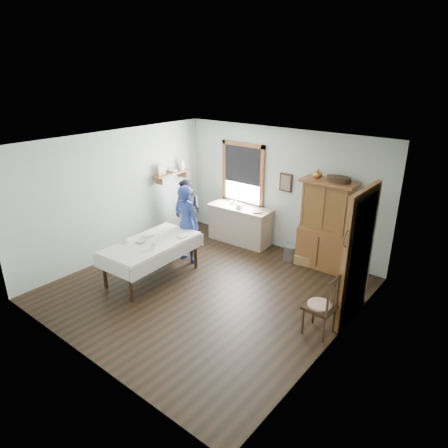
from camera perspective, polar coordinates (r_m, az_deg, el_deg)
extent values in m
cube|color=black|center=(7.58, -2.54, -9.20)|extent=(5.00, 5.00, 0.01)
cube|color=beige|center=(6.62, -2.93, 11.26)|extent=(5.00, 5.00, 0.01)
cube|color=#B2BCAF|center=(8.91, 8.02, 4.85)|extent=(5.00, 0.01, 2.70)
cube|color=#B2BCAF|center=(5.55, -20.21, -6.94)|extent=(5.00, 0.01, 2.70)
cube|color=#B2BCAF|center=(8.76, -15.10, 4.03)|extent=(0.01, 5.00, 2.70)
cube|color=#B2BCAF|center=(5.77, 16.30, -5.30)|extent=(0.01, 5.00, 2.70)
cube|color=white|center=(9.37, 2.78, 7.14)|extent=(1.00, 0.02, 1.30)
cube|color=brown|center=(9.21, 2.76, 11.30)|extent=(1.18, 0.06, 0.09)
cube|color=brown|center=(9.55, 2.62, 3.06)|extent=(1.18, 0.06, 0.09)
cube|color=brown|center=(9.68, 0.07, 7.62)|extent=(0.09, 0.06, 1.48)
cube|color=brown|center=(9.05, 5.48, 6.55)|extent=(0.09, 0.06, 1.48)
cube|color=black|center=(9.29, 2.64, 8.40)|extent=(0.98, 0.03, 0.86)
cube|color=#443C30|center=(6.64, 18.74, -4.88)|extent=(0.03, 0.90, 2.10)
cube|color=brown|center=(6.21, 16.76, -6.49)|extent=(0.08, 0.12, 2.10)
cube|color=brown|center=(7.09, 20.01, -3.33)|extent=(0.08, 0.12, 2.10)
cube|color=brown|center=(6.25, 19.68, 4.37)|extent=(0.08, 1.14, 0.12)
cube|color=brown|center=(9.53, -7.49, 7.22)|extent=(0.24, 1.00, 0.04)
cube|color=brown|center=(9.30, -9.24, 6.12)|extent=(0.22, 0.03, 0.18)
cube|color=brown|center=(9.83, -5.78, 7.13)|extent=(0.22, 0.03, 0.18)
cube|color=tan|center=(9.31, -8.87, 7.62)|extent=(0.03, 0.22, 0.24)
cylinder|color=white|center=(9.74, -6.04, 8.38)|extent=(0.12, 0.12, 0.22)
cube|color=#331E12|center=(8.75, 8.79, 5.86)|extent=(0.30, 0.04, 0.40)
torus|color=black|center=(5.90, 17.39, -0.90)|extent=(0.01, 0.27, 0.27)
cube|color=tan|center=(9.36, 2.28, -0.07)|extent=(1.54, 0.65, 0.87)
cube|color=brown|center=(8.25, 14.23, -0.15)|extent=(1.09, 0.54, 1.84)
cube|color=silver|center=(7.91, -10.24, -5.04)|extent=(1.11, 1.96, 0.76)
cube|color=#331E12|center=(6.35, 13.57, -11.09)|extent=(0.49, 0.49, 1.02)
cube|color=gray|center=(8.71, 9.53, -4.03)|extent=(0.40, 0.40, 0.33)
cube|color=olive|center=(8.59, 11.25, -4.97)|extent=(0.37, 0.29, 0.20)
imported|color=navy|center=(8.35, -5.35, -0.36)|extent=(0.57, 0.38, 1.55)
imported|color=black|center=(9.44, -5.22, 1.63)|extent=(0.74, 0.62, 1.35)
imported|color=white|center=(7.82, -13.94, -2.21)|extent=(0.16, 0.16, 0.10)
imported|color=white|center=(7.42, -10.10, -3.20)|extent=(0.10, 0.10, 0.10)
imported|color=white|center=(7.76, -11.83, -2.38)|extent=(0.26, 0.26, 0.05)
imported|color=#75614E|center=(8.92, 4.17, 1.83)|extent=(0.26, 0.28, 0.02)
imported|color=white|center=(9.45, 1.30, 3.13)|extent=(0.18, 0.18, 0.06)
imported|color=white|center=(9.56, -7.29, 7.56)|extent=(0.22, 0.22, 0.05)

